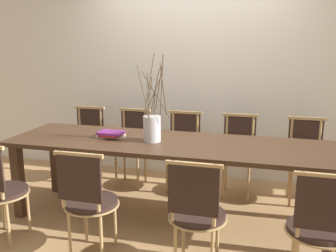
{
  "coord_description": "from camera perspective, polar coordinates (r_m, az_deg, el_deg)",
  "views": [
    {
      "loc": [
        0.88,
        -3.25,
        1.7
      ],
      "look_at": [
        0.0,
        0.0,
        0.93
      ],
      "focal_mm": 40.0,
      "sensor_mm": 36.0,
      "label": 1
    }
  ],
  "objects": [
    {
      "name": "chair_far_center",
      "position": [
        4.31,
        2.24,
        -3.4
      ],
      "size": [
        0.44,
        0.44,
        0.9
      ],
      "rotation": [
        0.0,
        0.0,
        3.14
      ],
      "color": "black",
      "rests_on": "ground_plane"
    },
    {
      "name": "wall_rear",
      "position": [
        4.66,
        4.34,
        11.64
      ],
      "size": [
        12.0,
        0.06,
        3.2
      ],
      "color": "white",
      "rests_on": "ground_plane"
    },
    {
      "name": "chair_far_leftend",
      "position": [
        4.72,
        -12.33,
        -2.24
      ],
      "size": [
        0.44,
        0.44,
        0.9
      ],
      "rotation": [
        0.0,
        0.0,
        3.14
      ],
      "color": "black",
      "rests_on": "ground_plane"
    },
    {
      "name": "vase_centerpiece",
      "position": [
        3.48,
        -2.44,
        -0.16
      ],
      "size": [
        0.32,
        0.31,
        0.81
      ],
      "color": "silver",
      "rests_on": "dining_table"
    },
    {
      "name": "chair_far_left",
      "position": [
        4.48,
        -5.52,
        -2.8
      ],
      "size": [
        0.44,
        0.44,
        0.9
      ],
      "rotation": [
        0.0,
        0.0,
        3.14
      ],
      "color": "black",
      "rests_on": "ground_plane"
    },
    {
      "name": "chair_near_right",
      "position": [
        2.78,
        22.06,
        -13.88
      ],
      "size": [
        0.44,
        0.44,
        0.9
      ],
      "color": "black",
      "rests_on": "ground_plane"
    },
    {
      "name": "dining_table",
      "position": [
        3.52,
        -0.0,
        -3.83
      ],
      "size": [
        3.04,
        0.87,
        0.78
      ],
      "color": "#422B1C",
      "rests_on": "ground_plane"
    },
    {
      "name": "ground_plane",
      "position": [
        3.77,
        -0.0,
        -13.86
      ],
      "size": [
        16.0,
        16.0,
        0.0
      ],
      "primitive_type": "plane",
      "color": "#A87F51"
    },
    {
      "name": "chair_far_rightend",
      "position": [
        4.23,
        20.14,
        -4.51
      ],
      "size": [
        0.44,
        0.44,
        0.9
      ],
      "rotation": [
        0.0,
        0.0,
        3.14
      ],
      "color": "black",
      "rests_on": "ground_plane"
    },
    {
      "name": "chair_far_right",
      "position": [
        4.22,
        10.62,
        -3.96
      ],
      "size": [
        0.44,
        0.44,
        0.9
      ],
      "rotation": [
        0.0,
        0.0,
        3.14
      ],
      "color": "black",
      "rests_on": "ground_plane"
    },
    {
      "name": "chair_near_left",
      "position": [
        3.05,
        -11.99,
        -10.74
      ],
      "size": [
        0.44,
        0.44,
        0.9
      ],
      "color": "black",
      "rests_on": "ground_plane"
    },
    {
      "name": "chair_near_center",
      "position": [
        2.79,
        4.36,
        -12.8
      ],
      "size": [
        0.44,
        0.44,
        0.9
      ],
      "color": "black",
      "rests_on": "ground_plane"
    },
    {
      "name": "book_stack",
      "position": [
        3.68,
        -8.7,
        -1.28
      ],
      "size": [
        0.28,
        0.2,
        0.06
      ],
      "color": "beige",
      "rests_on": "dining_table"
    }
  ]
}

